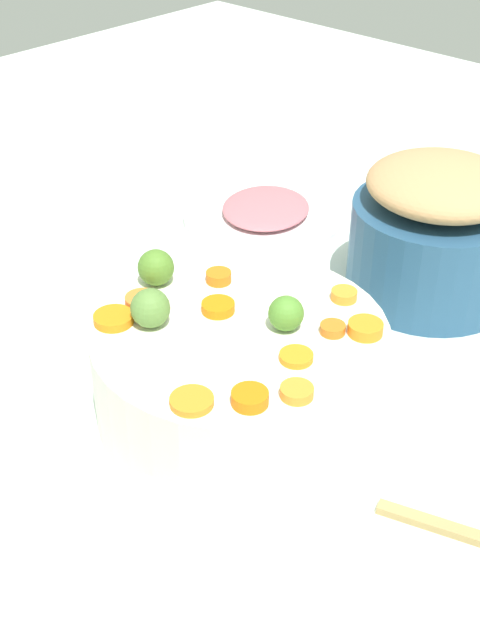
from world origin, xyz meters
name	(u,v)px	position (x,y,z in m)	size (l,w,h in m)	color
tabletop	(231,420)	(0.00, 0.00, 0.01)	(2.40, 2.40, 0.02)	silver
serving_bowl_carrots	(240,372)	(-0.01, -0.01, 0.07)	(0.29, 0.29, 0.11)	white
metal_pot	(433,250)	(-0.02, -0.34, 0.08)	(0.20, 0.20, 0.12)	navy
stuffing_mound	(443,184)	(-0.02, -0.34, 0.17)	(0.18, 0.18, 0.05)	tan
carrot_slice_0	(333,329)	(-0.07, -0.06, 0.13)	(0.02, 0.02, 0.01)	orange
carrot_slice_1	(142,301)	(0.09, 0.03, 0.13)	(0.03, 0.03, 0.01)	orange
carrot_slice_2	(218,307)	(0.03, -0.01, 0.13)	(0.03, 0.03, 0.01)	orange
carrot_slice_3	(219,277)	(0.07, -0.05, 0.13)	(0.03, 0.03, 0.01)	orange
carrot_slice_4	(297,392)	(-0.11, 0.03, 0.13)	(0.03, 0.03, 0.01)	orange
carrot_slice_5	(250,398)	(-0.09, 0.07, 0.13)	(0.03, 0.03, 0.01)	orange
carrot_slice_6	(365,328)	(-0.10, -0.08, 0.13)	(0.03, 0.03, 0.01)	orange
carrot_slice_7	(344,295)	(-0.05, -0.12, 0.13)	(0.03, 0.03, 0.01)	orange
carrot_slice_8	(192,401)	(-0.05, 0.10, 0.13)	(0.04, 0.04, 0.01)	orange
carrot_slice_9	(114,319)	(0.09, 0.07, 0.13)	(0.04, 0.04, 0.01)	orange
carrot_slice_10	(296,357)	(-0.08, -0.01, 0.13)	(0.03, 0.03, 0.01)	orange
brussels_sprout_0	(150,308)	(0.06, 0.05, 0.14)	(0.04, 0.04, 0.04)	#5B853C
brussels_sprout_1	(286,313)	(-0.04, -0.04, 0.14)	(0.03, 0.03, 0.03)	#50892F
brussels_sprout_2	(156,267)	(0.11, -0.01, 0.14)	(0.04, 0.04, 0.04)	#51802B
ham_plate	(263,217)	(0.26, -0.34, 0.03)	(0.23, 0.23, 0.01)	white
ham_slice_main	(266,208)	(0.26, -0.34, 0.04)	(0.14, 0.12, 0.02)	#BF6771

